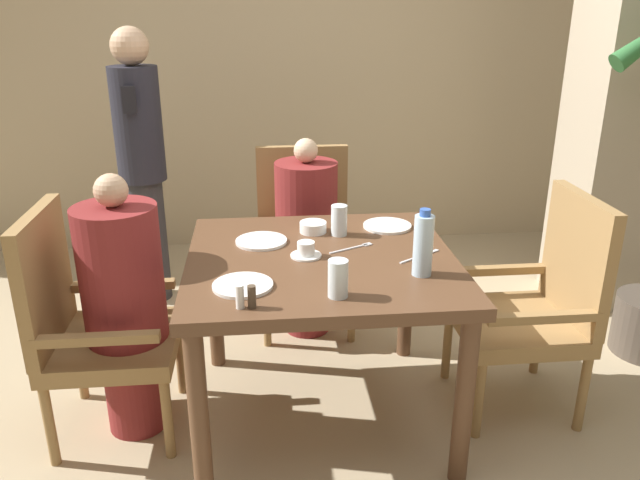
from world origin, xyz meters
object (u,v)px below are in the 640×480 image
(chair_left_side, at_px, (88,321))
(plate_main_left, at_px, (387,226))
(diner_in_far_chair, at_px, (307,236))
(chair_right_side, at_px, (539,301))
(standing_host, at_px, (142,161))
(diner_in_left_chair, at_px, (125,305))
(bowl_small, at_px, (313,227))
(chair_far_side, at_px, (304,234))
(plate_main_right, at_px, (243,285))
(water_bottle, at_px, (423,245))
(teacup_with_saucer, at_px, (306,251))
(glass_tall_mid, at_px, (338,279))
(glass_tall_near, at_px, (339,220))
(plate_dessert_center, at_px, (261,241))

(chair_left_side, relative_size, plate_main_left, 4.44)
(diner_in_far_chair, xyz_separation_m, chair_right_side, (0.93, -0.76, -0.04))
(chair_left_side, xyz_separation_m, standing_host, (0.03, 1.26, 0.35))
(diner_in_left_chair, distance_m, bowl_small, 0.85)
(diner_in_left_chair, xyz_separation_m, chair_right_side, (1.71, 0.00, -0.06))
(chair_far_side, height_order, plate_main_left, chair_far_side)
(standing_host, xyz_separation_m, plate_main_left, (1.22, -0.94, -0.10))
(diner_in_far_chair, bearing_deg, plate_main_right, -106.69)
(chair_far_side, relative_size, water_bottle, 3.77)
(teacup_with_saucer, bearing_deg, bowl_small, 79.27)
(glass_tall_mid, bearing_deg, chair_left_side, 158.97)
(chair_left_side, height_order, standing_host, standing_host)
(chair_far_side, relative_size, plate_main_left, 4.44)
(glass_tall_near, relative_size, glass_tall_mid, 1.00)
(teacup_with_saucer, bearing_deg, water_bottle, -27.89)
(plate_main_right, bearing_deg, glass_tall_near, 50.59)
(diner_in_left_chair, height_order, diner_in_far_chair, diner_in_left_chair)
(chair_left_side, bearing_deg, diner_in_far_chair, 39.38)
(teacup_with_saucer, distance_m, water_bottle, 0.47)
(teacup_with_saucer, height_order, water_bottle, water_bottle)
(glass_tall_near, bearing_deg, water_bottle, -61.02)
(chair_far_side, bearing_deg, bowl_small, -90.68)
(diner_in_left_chair, relative_size, water_bottle, 4.32)
(chair_left_side, bearing_deg, glass_tall_mid, -21.03)
(plate_main_right, bearing_deg, plate_dessert_center, 80.81)
(plate_main_right, height_order, teacup_with_saucer, teacup_with_saucer)
(chair_left_side, relative_size, glass_tall_near, 7.20)
(standing_host, height_order, plate_main_left, standing_host)
(diner_in_far_chair, distance_m, plate_main_left, 0.59)
(chair_far_side, xyz_separation_m, teacup_with_saucer, (-0.06, -0.91, 0.27))
(chair_far_side, height_order, glass_tall_near, chair_far_side)
(diner_in_far_chair, xyz_separation_m, plate_main_left, (0.33, -0.45, 0.20))
(diner_in_left_chair, distance_m, plate_dessert_center, 0.60)
(plate_main_right, bearing_deg, water_bottle, 3.85)
(chair_left_side, xyz_separation_m, glass_tall_mid, (0.95, -0.37, 0.31))
(teacup_with_saucer, bearing_deg, chair_right_side, -0.33)
(plate_main_right, bearing_deg, chair_left_side, 157.66)
(chair_left_side, distance_m, standing_host, 1.30)
(chair_far_side, relative_size, standing_host, 0.61)
(plate_main_left, xyz_separation_m, water_bottle, (0.02, -0.53, 0.11))
(diner_in_far_chair, bearing_deg, water_bottle, -70.19)
(chair_left_side, relative_size, plate_main_right, 4.44)
(bowl_small, bearing_deg, chair_far_side, 89.32)
(standing_host, relative_size, teacup_with_saucer, 12.67)
(water_bottle, bearing_deg, bowl_small, 125.86)
(standing_host, bearing_deg, glass_tall_mid, -60.54)
(chair_far_side, relative_size, glass_tall_near, 7.20)
(plate_dessert_center, bearing_deg, diner_in_far_chair, 68.07)
(diner_in_left_chair, xyz_separation_m, glass_tall_near, (0.88, 0.24, 0.24))
(plate_main_right, relative_size, plate_dessert_center, 1.00)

